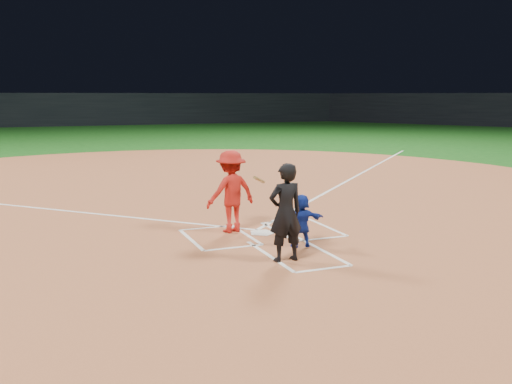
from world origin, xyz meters
name	(u,v)px	position (x,y,z in m)	size (l,w,h in m)	color
ground	(262,234)	(0.00, 0.00, 0.00)	(120.00, 120.00, 0.00)	#114712
home_plate_dirt	(190,191)	(0.00, 6.00, 0.01)	(28.00, 28.00, 0.01)	#9B5432
stadium_wall_far	(77,109)	(0.00, 48.00, 1.60)	(80.00, 1.20, 3.20)	black
home_plate	(262,233)	(0.00, 0.00, 0.02)	(0.60, 0.60, 0.02)	silver
catcher	(301,220)	(0.29, -1.31, 0.54)	(0.98, 0.31, 1.05)	#132B9B
umpire	(286,213)	(-0.41, -2.09, 0.90)	(0.65, 0.43, 1.78)	black
chalk_markings	(196,194)	(0.00, 5.29, 0.01)	(28.35, 17.32, 0.01)	white
batter_at_plate	(231,191)	(-0.57, 0.39, 0.90)	(1.50, 0.95, 1.78)	#B41B14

